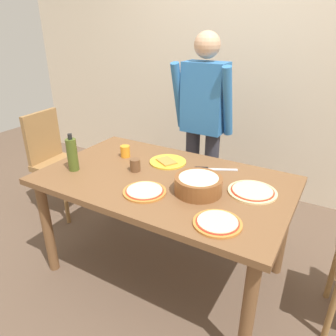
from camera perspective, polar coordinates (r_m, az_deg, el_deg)
The scene contains 14 objects.
ground at distance 2.48m, azimuth -0.61°, elevation -17.68°, with size 8.00×8.00×0.00m, color brown.
wall_back at distance 3.33m, azimuth 14.21°, elevation 17.62°, with size 5.60×0.10×2.60m, color beige.
dining_table at distance 2.09m, azimuth -0.69°, elevation -4.01°, with size 1.60×0.96×0.76m.
person_cook at distance 2.64m, azimuth 6.39°, elevation 8.47°, with size 0.49×0.25×1.62m.
chair_wooden_left at distance 3.11m, azimuth -19.74°, elevation 1.87°, with size 0.42×0.42×0.95m.
pizza_raw_on_board at distance 1.93m, azimuth 14.93°, elevation -4.08°, with size 0.29×0.29×0.02m.
pizza_cooked_on_tray at distance 1.87m, azimuth -4.25°, elevation -4.18°, with size 0.26×0.26×0.02m.
pizza_second_cooked at distance 1.61m, azimuth 8.89°, elevation -9.68°, with size 0.25×0.25×0.02m.
plate_with_slice at distance 2.26m, azimuth -0.07°, elevation 1.15°, with size 0.26×0.26×0.02m.
popcorn_bowl at distance 1.85m, azimuth 5.48°, elevation -2.73°, with size 0.28×0.28×0.11m.
olive_oil_bottle at distance 2.21m, azimuth -16.83°, elevation 2.37°, with size 0.07×0.07×0.26m.
cup_orange at distance 2.37m, azimuth -7.70°, elevation 2.99°, with size 0.07×0.07×0.09m, color orange.
cup_small_brown at distance 2.14m, azimuth -5.93°, elevation 0.54°, with size 0.07×0.07×0.09m, color brown.
chef_knife at distance 2.17m, azimuth 7.67°, elevation -0.18°, with size 0.27×0.16×0.02m.
Camera 1 is at (0.94, -1.57, 1.68)m, focal length 33.92 mm.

